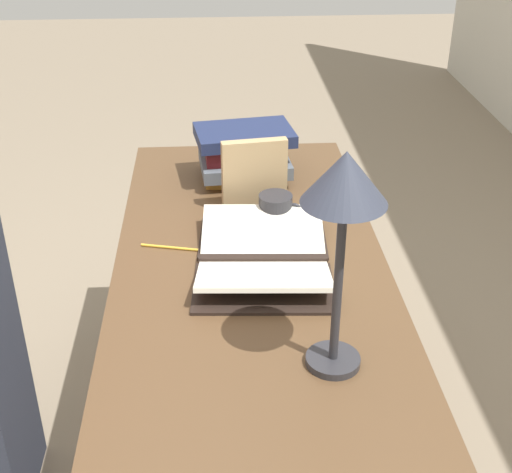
{
  "coord_description": "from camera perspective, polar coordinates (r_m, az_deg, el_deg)",
  "views": [
    {
      "loc": [
        1.49,
        -0.08,
        1.66
      ],
      "look_at": [
        -0.01,
        0.01,
        0.8
      ],
      "focal_mm": 50.0,
      "sensor_mm": 36.0,
      "label": 1
    }
  ],
  "objects": [
    {
      "name": "ground_plane",
      "position": [
        2.23,
        -0.31,
        -18.37
      ],
      "size": [
        12.0,
        12.0,
        0.0
      ],
      "primitive_type": "plane",
      "color": "gray"
    },
    {
      "name": "open_book",
      "position": [
        1.76,
        0.57,
        -1.63
      ],
      "size": [
        0.46,
        0.36,
        0.06
      ],
      "rotation": [
        0.0,
        0.0,
        -0.06
      ],
      "color": "black",
      "rests_on": "reading_desk"
    },
    {
      "name": "reading_lamp",
      "position": [
        1.26,
        7.05,
        3.14
      ],
      "size": [
        0.16,
        0.16,
        0.46
      ],
      "color": "#2D2D33",
      "rests_on": "reading_desk"
    },
    {
      "name": "book_stack_tall",
      "position": [
        2.18,
        -0.93,
        6.64
      ],
      "size": [
        0.23,
        0.31,
        0.16
      ],
      "color": "#BC8933",
      "rests_on": "reading_desk"
    },
    {
      "name": "coffee_mug",
      "position": [
        1.93,
        1.61,
        2.16
      ],
      "size": [
        0.09,
        0.12,
        0.09
      ],
      "rotation": [
        0.0,
        0.0,
        1.34
      ],
      "color": "#28282D",
      "rests_on": "reading_desk"
    },
    {
      "name": "reading_desk",
      "position": [
        1.81,
        -0.36,
        -4.91
      ],
      "size": [
        1.57,
        0.68,
        0.72
      ],
      "color": "brown",
      "rests_on": "ground_plane"
    },
    {
      "name": "book_standing_upright",
      "position": [
        1.98,
        -0.13,
        4.89
      ],
      "size": [
        0.05,
        0.18,
        0.21
      ],
      "rotation": [
        0.0,
        0.0,
        0.13
      ],
      "color": "tan",
      "rests_on": "reading_desk"
    },
    {
      "name": "pencil",
      "position": [
        1.85,
        -6.93,
        -0.87
      ],
      "size": [
        0.04,
        0.15,
        0.01
      ],
      "rotation": [
        0.0,
        0.0,
        -0.25
      ],
      "color": "gold",
      "rests_on": "reading_desk"
    }
  ]
}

